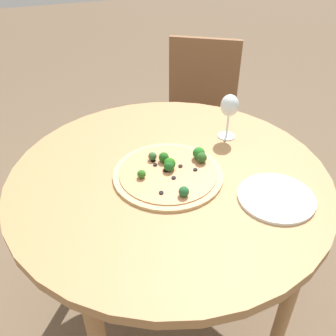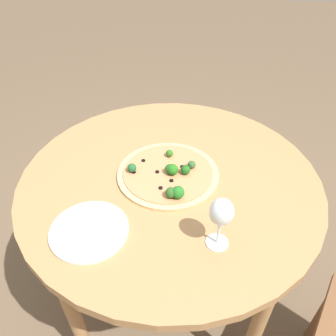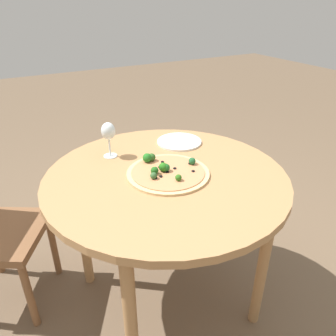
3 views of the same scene
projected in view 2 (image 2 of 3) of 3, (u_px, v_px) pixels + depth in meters
ground_plane at (169, 291)px, 1.63m from camera, size 12.00×12.00×0.00m
dining_table at (170, 193)px, 1.19m from camera, size 1.04×1.04×0.77m
pizza at (169, 173)px, 1.13m from camera, size 0.35×0.35×0.06m
wine_glass at (221, 214)px, 0.84m from camera, size 0.07×0.07×0.17m
plate_near at (89, 230)px, 0.95m from camera, size 0.23×0.23×0.01m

